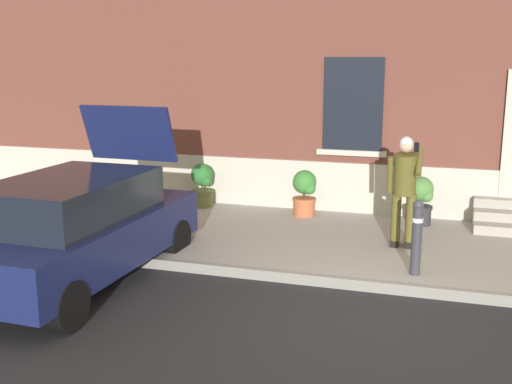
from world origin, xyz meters
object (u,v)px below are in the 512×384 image
(bollard_far_left, at_px, (122,211))
(planter_olive, at_px, (203,184))
(person_on_phone, at_px, (405,185))
(planter_charcoal, at_px, (421,199))
(bollard_near_person, at_px, (417,235))
(planter_terracotta, at_px, (305,192))
(hatchback_car_navy, at_px, (77,227))

(bollard_far_left, xyz_separation_m, planter_olive, (0.20, 2.83, -0.11))
(planter_olive, bearing_deg, person_on_phone, -22.35)
(bollard_far_left, height_order, planter_charcoal, bollard_far_left)
(bollard_near_person, relative_size, planter_olive, 1.22)
(planter_terracotta, bearing_deg, hatchback_car_navy, -119.78)
(bollard_near_person, height_order, planter_charcoal, bollard_near_person)
(planter_charcoal, bearing_deg, planter_olive, 178.28)
(planter_olive, distance_m, planter_charcoal, 4.17)
(planter_charcoal, bearing_deg, bollard_far_left, -148.30)
(person_on_phone, height_order, planter_charcoal, person_on_phone)
(bollard_far_left, height_order, planter_olive, bollard_far_left)
(bollard_far_left, bearing_deg, planter_charcoal, 31.70)
(planter_terracotta, distance_m, planter_charcoal, 2.09)
(person_on_phone, bearing_deg, planter_olive, 166.28)
(planter_charcoal, bearing_deg, bollard_near_person, -88.46)
(bollard_near_person, xyz_separation_m, planter_charcoal, (-0.07, 2.70, -0.11))
(bollard_near_person, relative_size, person_on_phone, 0.60)
(hatchback_car_navy, distance_m, bollard_near_person, 4.61)
(planter_olive, height_order, planter_terracotta, same)
(bollard_near_person, bearing_deg, planter_terracotta, 128.60)
(bollard_far_left, relative_size, planter_charcoal, 1.22)
(person_on_phone, bearing_deg, hatchback_car_navy, -140.81)
(hatchback_car_navy, xyz_separation_m, planter_olive, (0.18, 4.09, -0.19))
(hatchback_car_navy, bearing_deg, planter_terracotta, 60.22)
(hatchback_car_navy, distance_m, planter_olive, 4.10)
(bollard_far_left, distance_m, person_on_phone, 4.37)
(bollard_near_person, height_order, planter_olive, bollard_near_person)
(hatchback_car_navy, bearing_deg, person_on_phone, 30.57)
(bollard_near_person, relative_size, bollard_far_left, 1.00)
(bollard_near_person, distance_m, planter_olive, 5.10)
(bollard_near_person, bearing_deg, person_on_phone, 102.72)
(bollard_far_left, xyz_separation_m, planter_charcoal, (4.37, 2.70, -0.11))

